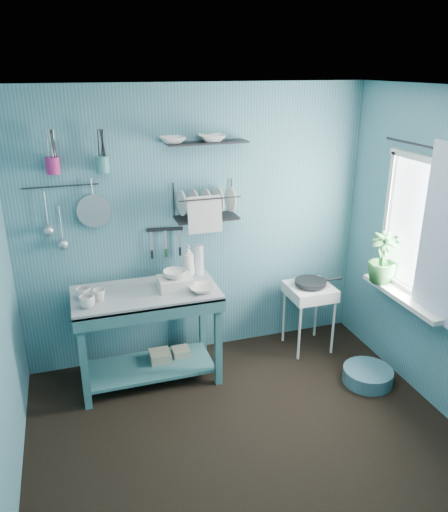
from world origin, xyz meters
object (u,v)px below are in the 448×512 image
object	(u,v)px
frying_pan	(311,282)
potted_plant	(383,258)
storage_tin_small	(181,358)
mug_left	(87,302)
wash_tub	(175,283)
hotplate_stand	(308,317)
dish_rack	(206,201)
mug_mid	(99,295)
mug_right	(83,294)
water_bottle	(198,259)
colander	(94,211)
storage_tin_large	(160,362)
work_counter	(148,336)
utensil_cup_magenta	(53,165)
floor_basin	(368,376)
soap_bottle	(188,261)
utensil_cup_teal	(102,164)

from	to	relation	value
frying_pan	potted_plant	bearing A→B (deg)	-43.67
potted_plant	storage_tin_small	world-z (taller)	potted_plant
mug_left	wash_tub	size ratio (longest dim) A/B	0.44
hotplate_stand	dish_rack	distance (m)	1.54
mug_left	mug_mid	world-z (taller)	mug_left
mug_right	water_bottle	distance (m)	1.05
colander	storage_tin_large	distance (m)	1.48
work_counter	mug_left	distance (m)	0.70
utensil_cup_magenta	potted_plant	world-z (taller)	utensil_cup_magenta
water_bottle	storage_tin_small	world-z (taller)	water_bottle
mug_right	wash_tub	distance (m)	0.75
hotplate_stand	potted_plant	size ratio (longest dim) A/B	1.47
hotplate_stand	mug_mid	bearing A→B (deg)	-173.95
mug_mid	utensil_cup_magenta	world-z (taller)	utensil_cup_magenta
frying_pan	potted_plant	world-z (taller)	potted_plant
mug_mid	colander	size ratio (longest dim) A/B	0.36
work_counter	water_bottle	xyz separation A→B (m)	(0.52, 0.22, 0.57)
mug_left	storage_tin_large	xyz separation A→B (m)	(0.58, 0.21, -0.80)
potted_plant	floor_basin	xyz separation A→B (m)	(-0.21, -0.27, -0.99)
wash_tub	utensil_cup_magenta	size ratio (longest dim) A/B	2.15
utensil_cup_magenta	potted_plant	distance (m)	2.86
dish_rack	utensil_cup_magenta	xyz separation A→B (m)	(-1.23, 0.05, 0.37)
potted_plant	floor_basin	size ratio (longest dim) A/B	1.04
mug_mid	hotplate_stand	world-z (taller)	mug_mid
water_bottle	dish_rack	size ratio (longest dim) A/B	0.51
mug_mid	utensil_cup_magenta	distance (m)	1.08
wash_tub	storage_tin_large	xyz separation A→B (m)	(-0.15, 0.07, -0.80)
work_counter	soap_bottle	xyz separation A→B (m)	(0.42, 0.20, 0.58)
dish_rack	utensil_cup_teal	xyz separation A→B (m)	(-0.85, 0.05, 0.36)
frying_pan	storage_tin_large	size ratio (longest dim) A/B	1.36
hotplate_stand	storage_tin_large	bearing A→B (deg)	-177.08
work_counter	utensil_cup_teal	xyz separation A→B (m)	(-0.24, 0.31, 1.45)
storage_tin_large	wash_tub	bearing A→B (deg)	-25.02
storage_tin_large	colander	bearing A→B (deg)	146.87
colander	water_bottle	bearing A→B (deg)	-7.77
hotplate_stand	potted_plant	xyz separation A→B (m)	(0.45, -0.43, 0.72)
water_bottle	dish_rack	bearing A→B (deg)	22.47
frying_pan	floor_basin	world-z (taller)	frying_pan
mug_mid	floor_basin	bearing A→B (deg)	-14.82
wash_tub	dish_rack	size ratio (longest dim) A/B	0.51
work_counter	mug_right	bearing A→B (deg)	-176.41
soap_bottle	storage_tin_large	bearing A→B (deg)	-154.89
frying_pan	colander	xyz separation A→B (m)	(-1.91, 0.28, 0.79)
hotplate_stand	floor_basin	xyz separation A→B (m)	(0.25, -0.70, -0.27)
mug_left	water_bottle	world-z (taller)	water_bottle
soap_bottle	storage_tin_small	distance (m)	0.92
mug_right	water_bottle	size ratio (longest dim) A/B	0.44
mug_mid	mug_right	world-z (taller)	mug_right
wash_tub	work_counter	bearing A→B (deg)	175.43
mug_right	frying_pan	distance (m)	2.08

